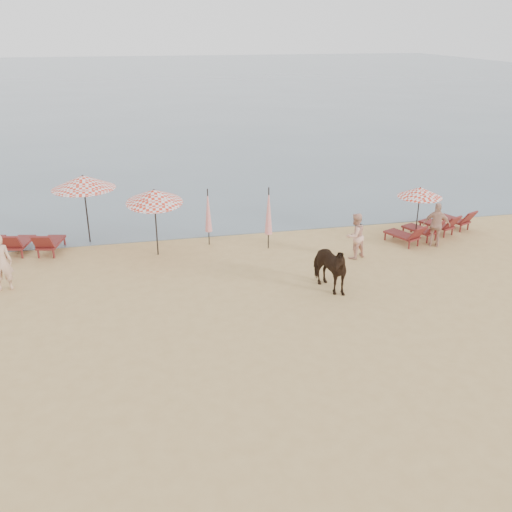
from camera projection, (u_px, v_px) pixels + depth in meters
The scene contains 13 objects.
ground at pixel (299, 373), 13.97m from camera, with size 120.00×120.00×0.00m, color tan.
sea at pixel (150, 80), 86.31m from camera, with size 160.00×140.00×0.06m, color #51606B.
lounger_cluster_left at pixel (17, 243), 21.00m from camera, with size 3.29×2.34×0.66m.
lounger_cluster_right at pixel (433, 226), 22.77m from camera, with size 4.15×3.03×0.61m.
umbrella_open_left_a at pixel (83, 182), 21.38m from camera, with size 2.37×2.37×2.70m.
umbrella_open_left_b at pixel (154, 196), 20.28m from camera, with size 2.03×2.07×2.59m.
umbrella_open_right at pixel (420, 192), 22.05m from camera, with size 1.72×1.72×2.10m.
umbrella_closed_left at pixel (208, 211), 21.58m from camera, with size 0.27×0.27×2.22m.
umbrella_closed_right at pixel (269, 211), 21.17m from camera, with size 0.29×0.29×2.39m.
cow at pixel (328, 267), 18.03m from camera, with size 0.86×1.90×1.60m, color black.
beachgoer_left at pixel (1, 262), 17.99m from camera, with size 0.69×0.46×1.90m, color tan.
beachgoer_right_a at pixel (355, 236), 20.53m from camera, with size 0.82×0.64×1.69m, color #DAA088.
beachgoer_right_b at pixel (437, 225), 21.61m from camera, with size 1.01×0.42×1.72m, color tan.
Camera 1 is at (-3.57, -11.35, 7.94)m, focal length 40.00 mm.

